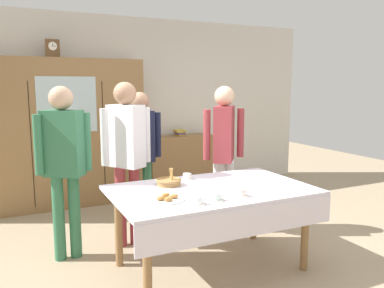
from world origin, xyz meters
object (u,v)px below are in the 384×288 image
bookshelf_low (180,163)px  tea_cup_front_edge (217,197)px  spoon_far_right (138,197)px  person_behind_table_left (224,144)px  dining_table (213,199)px  wall_cabinet (66,133)px  pastry_plate (167,199)px  spoon_front_edge (230,185)px  tea_cup_far_left (198,201)px  mantel_clock (52,49)px  tea_cup_back_edge (187,177)px  tea_cup_center (242,193)px  book_stack (180,132)px  person_by_cabinet (64,156)px  bread_basket (169,182)px  person_near_right_end (141,146)px  person_beside_shelf (126,147)px

bookshelf_low → tea_cup_front_edge: 3.13m
spoon_far_right → person_behind_table_left: size_ratio=0.07×
dining_table → wall_cabinet: wall_cabinet is taller
dining_table → pastry_plate: (-0.50, -0.14, 0.11)m
spoon_front_edge → bookshelf_low: bearing=76.4°
wall_cabinet → person_behind_table_left: wall_cabinet is taller
tea_cup_front_edge → spoon_front_edge: (0.35, 0.38, -0.02)m
dining_table → tea_cup_far_left: (-0.32, -0.35, 0.12)m
mantel_clock → spoon_far_right: (0.34, -2.55, -1.40)m
tea_cup_front_edge → tea_cup_back_edge: (0.08, 0.75, 0.00)m
tea_cup_back_edge → tea_cup_center: (0.17, -0.73, -0.00)m
tea_cup_center → person_behind_table_left: bearing=67.0°
bookshelf_low → book_stack: 0.50m
tea_cup_front_edge → tea_cup_far_left: (-0.18, -0.03, 0.00)m
tea_cup_front_edge → tea_cup_back_edge: same height
tea_cup_back_edge → spoon_far_right: 0.74m
book_stack → tea_cup_front_edge: bearing=-108.3°
pastry_plate → spoon_front_edge: bearing=15.9°
mantel_clock → book_stack: mantel_clock is taller
spoon_front_edge → tea_cup_far_left: bearing=-142.6°
tea_cup_far_left → person_behind_table_left: bearing=52.0°
dining_table → mantel_clock: (-1.02, 2.59, 1.50)m
book_stack → person_by_cabinet: 2.71m
tea_cup_front_edge → tea_cup_center: bearing=3.3°
bread_basket → book_stack: bearing=64.0°
dining_table → tea_cup_far_left: tea_cup_far_left is taller
bookshelf_low → person_behind_table_left: bearing=-98.0°
book_stack → tea_cup_front_edge: (-0.98, -2.96, -0.15)m
wall_cabinet → person_by_cabinet: 1.79m
spoon_front_edge → spoon_far_right: (-0.90, -0.02, 0.00)m
tea_cup_center → dining_table: bearing=109.5°
tea_cup_front_edge → spoon_front_edge: tea_cup_front_edge is taller
dining_table → spoon_front_edge: bearing=15.9°
person_by_cabinet → person_behind_table_left: (1.74, -0.01, -0.00)m
wall_cabinet → tea_cup_far_left: 3.00m
bookshelf_low → book_stack: bearing=0.0°
bookshelf_low → wall_cabinet: bearing=-178.3°
bookshelf_low → person_by_cabinet: (-2.00, -1.82, 0.58)m
person_near_right_end → person_beside_shelf: bearing=-121.7°
tea_cup_back_edge → tea_cup_center: bearing=-77.0°
tea_cup_center → person_behind_table_left: person_behind_table_left is taller
spoon_front_edge → person_behind_table_left: size_ratio=0.07×
spoon_front_edge → tea_cup_center: bearing=-106.1°
bread_basket → person_behind_table_left: bearing=29.9°
tea_cup_center → person_by_cabinet: bearing=138.6°
wall_cabinet → spoon_far_right: size_ratio=17.77×
mantel_clock → person_by_cabinet: 2.11m
person_by_cabinet → dining_table: bearing=-35.1°
person_behind_table_left → bookshelf_low: bearing=82.0°
bookshelf_low → person_beside_shelf: bearing=-127.9°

